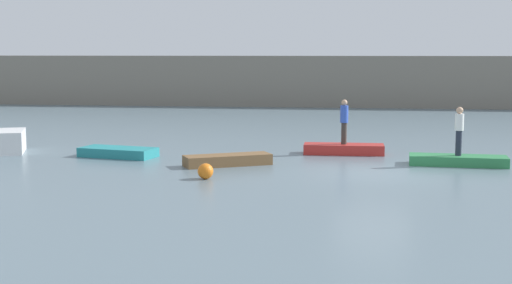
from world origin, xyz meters
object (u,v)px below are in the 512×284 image
Objects in this scene: rowboat_brown at (228,160)px; mooring_buoy at (205,171)px; rowboat_red at (344,149)px; person_blue_shirt at (344,119)px; rowboat_green at (458,160)px; person_white_shirt at (459,128)px; rowboat_teal at (118,152)px.

mooring_buoy is (-0.23, -2.88, 0.06)m from rowboat_brown.
rowboat_brown is 5.42m from rowboat_red.
rowboat_brown is 5.55m from person_blue_shirt.
mooring_buoy reaches higher than rowboat_green.
rowboat_brown is 8.36m from rowboat_green.
rowboat_brown is 1.79× the size of person_white_shirt.
mooring_buoy reaches higher than rowboat_brown.
rowboat_brown is 0.91× the size of rowboat_green.
rowboat_teal is 1.65× the size of person_blue_shirt.
mooring_buoy is (-8.51, -4.00, -1.10)m from person_white_shirt.
rowboat_red is (8.75, 1.97, 0.02)m from rowboat_teal.
rowboat_red is 0.92× the size of rowboat_green.
rowboat_teal is 0.94× the size of rowboat_brown.
rowboat_teal is 0.93× the size of rowboat_red.
mooring_buoy reaches higher than rowboat_red.
rowboat_brown is 6.15× the size of mooring_buoy.
rowboat_teal is at bearing -167.33° from person_blue_shirt.
rowboat_teal is 12.96m from person_white_shirt.
rowboat_red reaches higher than rowboat_green.
person_white_shirt is 4.79m from person_blue_shirt.
rowboat_green is 9.41m from mooring_buoy.
person_blue_shirt reaches higher than rowboat_red.
person_blue_shirt is at bearing 12.67° from rowboat_brown.
person_white_shirt is at bearing -29.86° from person_blue_shirt.
rowboat_green is (4.15, -2.38, -0.02)m from rowboat_red.
rowboat_green is at bearing -19.91° from rowboat_brown.
rowboat_teal is 8.97m from rowboat_red.
rowboat_teal is at bearing -177.71° from rowboat_green.
person_white_shirt reaches higher than mooring_buoy.
rowboat_teal is 5.78× the size of mooring_buoy.
rowboat_brown is 8.44m from person_white_shirt.
person_white_shirt is (12.90, -0.41, 1.17)m from rowboat_teal.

